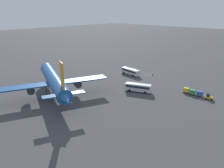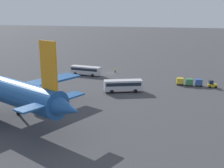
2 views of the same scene
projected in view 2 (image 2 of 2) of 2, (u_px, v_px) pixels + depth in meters
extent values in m
plane|color=#424244|center=(111.00, 73.00, 98.69)|extent=(600.00, 600.00, 0.00)
cone|color=#1E5193|center=(64.00, 108.00, 43.86)|extent=(7.55, 6.51, 4.39)
cube|color=#1E5193|center=(47.00, 81.00, 63.20)|extent=(11.03, 17.51, 0.44)
cube|color=orange|center=(49.00, 66.00, 44.27)|extent=(3.54, 1.77, 7.80)
cube|color=#1E5193|center=(52.00, 101.00, 45.51)|extent=(7.32, 12.69, 0.28)
cylinder|color=#38383D|center=(35.00, 89.00, 62.33)|extent=(5.13, 4.20, 2.68)
cylinder|color=#38383D|center=(18.00, 106.00, 58.27)|extent=(0.50, 0.50, 3.90)
cylinder|color=black|center=(18.00, 113.00, 58.65)|extent=(1.02, 0.81, 0.90)
cube|color=silver|center=(86.00, 70.00, 94.73)|extent=(10.80, 3.96, 2.58)
cube|color=#192333|center=(86.00, 69.00, 94.61)|extent=(9.96, 3.90, 0.82)
cylinder|color=black|center=(75.00, 74.00, 94.96)|extent=(1.03, 0.42, 1.00)
cylinder|color=black|center=(79.00, 72.00, 97.52)|extent=(1.03, 0.42, 1.00)
cylinder|color=black|center=(93.00, 75.00, 92.55)|extent=(1.03, 0.42, 1.00)
cylinder|color=black|center=(96.00, 74.00, 95.11)|extent=(1.03, 0.42, 1.00)
cube|color=silver|center=(123.00, 85.00, 74.92)|extent=(10.39, 6.19, 2.81)
cube|color=#192333|center=(123.00, 83.00, 74.80)|extent=(9.66, 5.93, 0.90)
cylinder|color=black|center=(112.00, 92.00, 73.62)|extent=(1.04, 0.65, 1.00)
cylinder|color=black|center=(111.00, 89.00, 76.25)|extent=(1.04, 0.65, 1.00)
cylinder|color=black|center=(135.00, 91.00, 74.27)|extent=(1.04, 0.65, 1.00)
cylinder|color=black|center=(134.00, 88.00, 76.90)|extent=(1.04, 0.65, 1.00)
cube|color=gold|center=(212.00, 85.00, 79.57)|extent=(2.62, 1.78, 0.70)
cube|color=#192333|center=(211.00, 82.00, 79.37)|extent=(1.30, 1.37, 1.10)
cylinder|color=black|center=(210.00, 87.00, 79.03)|extent=(0.63, 0.34, 0.60)
cylinder|color=black|center=(208.00, 86.00, 80.38)|extent=(0.63, 0.34, 0.60)
cylinder|color=black|center=(216.00, 87.00, 78.93)|extent=(0.63, 0.34, 0.60)
cylinder|color=black|center=(214.00, 86.00, 80.29)|extent=(0.63, 0.34, 0.60)
cylinder|color=#1E1E2D|center=(115.00, 71.00, 99.10)|extent=(0.32, 0.32, 0.85)
cylinder|color=yellow|center=(115.00, 69.00, 98.91)|extent=(0.38, 0.38, 0.65)
sphere|color=tan|center=(115.00, 68.00, 98.80)|extent=(0.24, 0.24, 0.24)
cube|color=#38383D|center=(199.00, 85.00, 81.16)|extent=(2.18, 1.90, 0.10)
cube|color=#33569E|center=(199.00, 82.00, 80.94)|extent=(2.07, 1.81, 1.60)
cylinder|color=black|center=(196.00, 86.00, 80.72)|extent=(0.37, 0.16, 0.36)
cylinder|color=black|center=(195.00, 85.00, 81.94)|extent=(0.37, 0.16, 0.36)
cylinder|color=black|center=(201.00, 86.00, 80.49)|extent=(0.37, 0.16, 0.36)
cylinder|color=black|center=(201.00, 85.00, 81.71)|extent=(0.37, 0.16, 0.36)
cube|color=#38383D|center=(189.00, 84.00, 81.48)|extent=(2.18, 1.90, 0.10)
cube|color=#38844C|center=(189.00, 82.00, 81.26)|extent=(2.07, 1.81, 1.60)
cylinder|color=black|center=(187.00, 86.00, 81.04)|extent=(0.37, 0.16, 0.36)
cylinder|color=black|center=(186.00, 85.00, 82.26)|extent=(0.37, 0.16, 0.36)
cylinder|color=black|center=(192.00, 86.00, 80.81)|extent=(0.37, 0.16, 0.36)
cylinder|color=black|center=(191.00, 85.00, 82.03)|extent=(0.37, 0.16, 0.36)
cube|color=#38383D|center=(180.00, 83.00, 82.50)|extent=(2.18, 1.90, 0.10)
cube|color=gold|center=(180.00, 81.00, 82.29)|extent=(2.07, 1.81, 1.60)
cylinder|color=black|center=(177.00, 85.00, 82.06)|extent=(0.37, 0.16, 0.36)
cylinder|color=black|center=(177.00, 84.00, 83.29)|extent=(0.37, 0.16, 0.36)
cylinder|color=black|center=(183.00, 85.00, 81.83)|extent=(0.37, 0.16, 0.36)
cylinder|color=black|center=(182.00, 84.00, 83.05)|extent=(0.37, 0.16, 0.36)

